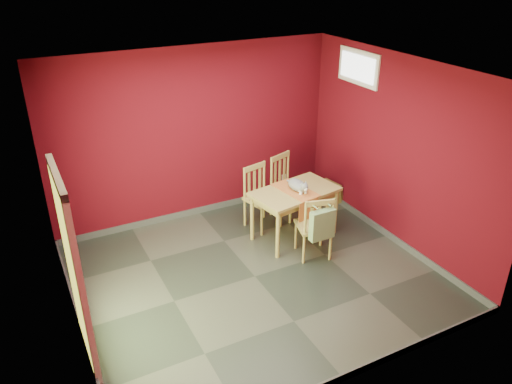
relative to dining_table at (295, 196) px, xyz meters
name	(u,v)px	position (x,y,z in m)	size (l,w,h in m)	color
ground	(255,276)	(-0.99, -0.65, -0.68)	(4.50, 4.50, 0.00)	#2D342D
room_shell	(255,273)	(-0.99, -0.65, -0.63)	(4.50, 4.50, 4.50)	#4F0812
doorway	(72,266)	(-3.22, -1.05, 0.45)	(0.06, 1.01, 2.13)	#B7D838
window	(358,67)	(1.23, 0.35, 1.67)	(0.05, 0.90, 0.50)	white
outlet_plate	(284,178)	(0.61, 1.34, -0.38)	(0.08, 0.01, 0.12)	silver
dining_table	(295,196)	(0.00, 0.00, 0.00)	(1.34, 0.91, 0.77)	#A5944D
table_runner	(299,197)	(0.00, -0.12, 0.04)	(0.47, 0.79, 0.37)	#B8682F
chair_far_left	(261,196)	(-0.28, 0.53, -0.17)	(0.55, 0.55, 0.99)	#A5944D
chair_far_right	(287,185)	(0.27, 0.67, -0.16)	(0.60, 0.60, 1.01)	#A5944D
chair_near	(315,226)	(-0.03, -0.58, -0.19)	(0.55, 0.55, 0.96)	#A5944D
tote_bag	(322,225)	(-0.06, -0.80, -0.05)	(0.35, 0.20, 0.49)	#719861
cat	(297,183)	(0.03, 0.00, 0.20)	(0.22, 0.43, 0.21)	slate
picture_frame	(334,192)	(1.20, 0.66, -0.48)	(0.19, 0.40, 0.39)	brown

